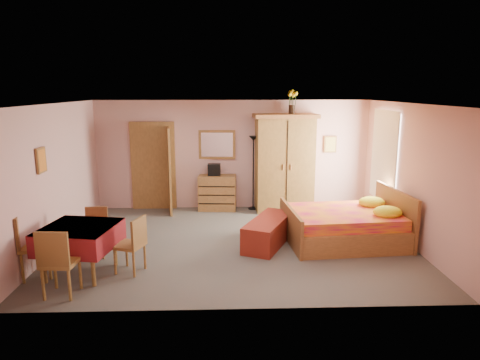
{
  "coord_description": "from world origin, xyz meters",
  "views": [
    {
      "loc": [
        -0.18,
        -7.67,
        2.86
      ],
      "look_at": [
        0.1,
        0.3,
        1.15
      ],
      "focal_mm": 32.0,
      "sensor_mm": 36.0,
      "label": 1
    }
  ],
  "objects_px": {
    "chair_west": "(35,245)",
    "floor_lamp": "(253,173)",
    "chair_north": "(95,233)",
    "wardrobe": "(284,163)",
    "wall_mirror": "(217,145)",
    "chair_south": "(61,261)",
    "bench": "(269,231)",
    "sunflower_vase": "(292,102)",
    "stereo": "(214,170)",
    "bed": "(344,217)",
    "chair_east": "(129,245)",
    "dining_table": "(81,250)",
    "chest_of_drawers": "(217,193)"
  },
  "relations": [
    {
      "from": "wardrobe",
      "to": "bed",
      "type": "distance_m",
      "value": 2.44
    },
    {
      "from": "sunflower_vase",
      "to": "stereo",
      "type": "bearing_deg",
      "value": 179.27
    },
    {
      "from": "chair_east",
      "to": "chair_north",
      "type": "bearing_deg",
      "value": 66.74
    },
    {
      "from": "bench",
      "to": "chair_east",
      "type": "distance_m",
      "value": 2.6
    },
    {
      "from": "chair_south",
      "to": "chair_west",
      "type": "relative_size",
      "value": 0.98
    },
    {
      "from": "chest_of_drawers",
      "to": "floor_lamp",
      "type": "bearing_deg",
      "value": 6.12
    },
    {
      "from": "stereo",
      "to": "floor_lamp",
      "type": "relative_size",
      "value": 0.17
    },
    {
      "from": "bed",
      "to": "chair_south",
      "type": "bearing_deg",
      "value": -161.0
    },
    {
      "from": "bench",
      "to": "chair_east",
      "type": "height_order",
      "value": "chair_east"
    },
    {
      "from": "wall_mirror",
      "to": "sunflower_vase",
      "type": "relative_size",
      "value": 1.59
    },
    {
      "from": "chair_west",
      "to": "floor_lamp",
      "type": "bearing_deg",
      "value": 115.42
    },
    {
      "from": "sunflower_vase",
      "to": "chair_north",
      "type": "xyz_separation_m",
      "value": [
        -3.81,
        -2.85,
        -2.15
      ]
    },
    {
      "from": "wall_mirror",
      "to": "bed",
      "type": "height_order",
      "value": "wall_mirror"
    },
    {
      "from": "sunflower_vase",
      "to": "dining_table",
      "type": "bearing_deg",
      "value": -136.78
    },
    {
      "from": "chair_west",
      "to": "chair_east",
      "type": "relative_size",
      "value": 1.12
    },
    {
      "from": "chest_of_drawers",
      "to": "chair_west",
      "type": "relative_size",
      "value": 0.87
    },
    {
      "from": "wardrobe",
      "to": "chair_east",
      "type": "distance_m",
      "value": 4.55
    },
    {
      "from": "floor_lamp",
      "to": "chair_south",
      "type": "height_order",
      "value": "floor_lamp"
    },
    {
      "from": "floor_lamp",
      "to": "chair_east",
      "type": "height_order",
      "value": "floor_lamp"
    },
    {
      "from": "stereo",
      "to": "wall_mirror",
      "type": "bearing_deg",
      "value": 69.12
    },
    {
      "from": "wardrobe",
      "to": "bench",
      "type": "distance_m",
      "value": 2.52
    },
    {
      "from": "bench",
      "to": "dining_table",
      "type": "xyz_separation_m",
      "value": [
        -3.07,
        -1.21,
        0.14
      ]
    },
    {
      "from": "bench",
      "to": "bed",
      "type": "bearing_deg",
      "value": 3.29
    },
    {
      "from": "chair_west",
      "to": "chair_east",
      "type": "xyz_separation_m",
      "value": [
        1.4,
        0.13,
        -0.06
      ]
    },
    {
      "from": "floor_lamp",
      "to": "wardrobe",
      "type": "height_order",
      "value": "wardrobe"
    },
    {
      "from": "sunflower_vase",
      "to": "floor_lamp",
      "type": "bearing_deg",
      "value": 177.73
    },
    {
      "from": "chair_north",
      "to": "chair_east",
      "type": "height_order",
      "value": "chair_east"
    },
    {
      "from": "sunflower_vase",
      "to": "bed",
      "type": "bearing_deg",
      "value": -73.6
    },
    {
      "from": "chair_north",
      "to": "wardrobe",
      "type": "bearing_deg",
      "value": -145.1
    },
    {
      "from": "chair_east",
      "to": "bed",
      "type": "bearing_deg",
      "value": -52.27
    },
    {
      "from": "chest_of_drawers",
      "to": "chair_south",
      "type": "distance_m",
      "value": 4.77
    },
    {
      "from": "chest_of_drawers",
      "to": "chair_south",
      "type": "relative_size",
      "value": 0.89
    },
    {
      "from": "chest_of_drawers",
      "to": "chair_east",
      "type": "relative_size",
      "value": 0.98
    },
    {
      "from": "stereo",
      "to": "chair_north",
      "type": "xyz_separation_m",
      "value": [
        -1.99,
        -2.87,
        -0.56
      ]
    },
    {
      "from": "floor_lamp",
      "to": "sunflower_vase",
      "type": "distance_m",
      "value": 1.9
    },
    {
      "from": "wall_mirror",
      "to": "bed",
      "type": "relative_size",
      "value": 0.41
    },
    {
      "from": "chair_south",
      "to": "chair_north",
      "type": "distance_m",
      "value": 1.43
    },
    {
      "from": "chair_south",
      "to": "chair_north",
      "type": "relative_size",
      "value": 1.19
    },
    {
      "from": "chest_of_drawers",
      "to": "chair_north",
      "type": "bearing_deg",
      "value": -122.23
    },
    {
      "from": "stereo",
      "to": "bed",
      "type": "distance_m",
      "value": 3.44
    },
    {
      "from": "floor_lamp",
      "to": "bed",
      "type": "distance_m",
      "value": 2.83
    },
    {
      "from": "sunflower_vase",
      "to": "chair_east",
      "type": "xyz_separation_m",
      "value": [
        -3.07,
        -3.53,
        -2.12
      ]
    },
    {
      "from": "floor_lamp",
      "to": "chair_east",
      "type": "distance_m",
      "value": 4.2
    },
    {
      "from": "chair_west",
      "to": "chest_of_drawers",
      "type": "bearing_deg",
      "value": 122.88
    },
    {
      "from": "wardrobe",
      "to": "chair_east",
      "type": "xyz_separation_m",
      "value": [
        -2.91,
        -3.43,
        -0.69
      ]
    },
    {
      "from": "wall_mirror",
      "to": "chair_south",
      "type": "height_order",
      "value": "wall_mirror"
    },
    {
      "from": "chair_south",
      "to": "chair_east",
      "type": "xyz_separation_m",
      "value": [
        0.79,
        0.75,
        -0.05
      ]
    },
    {
      "from": "stereo",
      "to": "chair_north",
      "type": "bearing_deg",
      "value": -124.79
    },
    {
      "from": "floor_lamp",
      "to": "wardrobe",
      "type": "bearing_deg",
      "value": -10.1
    },
    {
      "from": "wardrobe",
      "to": "bench",
      "type": "height_order",
      "value": "wardrobe"
    }
  ]
}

